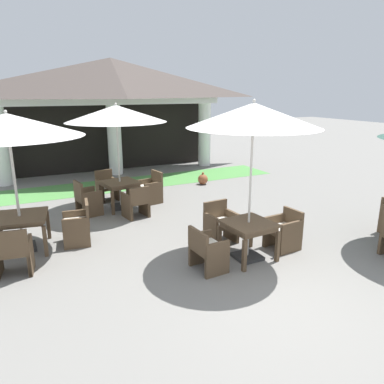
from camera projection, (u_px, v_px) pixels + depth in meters
ground_plane at (270, 287)px, 6.01m from camera, size 60.00×60.00×0.00m
background_pavilion at (111, 87)px, 13.36m from camera, size 8.94×2.80×4.25m
lawn_strip at (130, 183)px, 12.67m from camera, size 10.74×1.82×0.01m
patio_table_near_foreground at (20, 220)px, 7.25m from camera, size 1.15×1.15×0.72m
patio_umbrella_near_foreground at (7, 126)px, 6.75m from camera, size 2.77×2.77×2.78m
patio_chair_near_foreground_south at (13, 253)px, 6.31m from camera, size 0.65×0.58×0.88m
patio_chair_near_foreground_east at (78, 224)px, 7.62m from camera, size 0.62×0.68×0.90m
patio_table_mid_left at (249, 227)px, 6.87m from camera, size 0.91×0.91×0.74m
patio_umbrella_mid_left at (253, 116)px, 6.32m from camera, size 2.37×2.37×2.98m
patio_chair_mid_left_east at (284, 231)px, 7.39m from camera, size 0.62×0.58×0.80m
patio_chair_mid_left_west at (207, 250)px, 6.49m from camera, size 0.53×0.66×0.79m
patio_chair_mid_left_north at (220, 224)px, 7.70m from camera, size 0.63×0.55×0.86m
patio_table_far_back at (120, 185)px, 9.87m from camera, size 1.02×1.02×0.75m
patio_umbrella_far_back at (116, 114)px, 9.37m from camera, size 2.60×2.60×2.82m
patio_chair_far_back_west at (87, 199)px, 9.41m from camera, size 0.63×0.68×0.90m
patio_chair_far_back_north at (107, 187)px, 10.67m from camera, size 0.62×0.61×0.87m
patio_chair_far_back_east at (150, 188)px, 10.46m from camera, size 0.67×0.67×0.89m
patio_chair_far_back_south at (136, 202)px, 9.22m from camera, size 0.64×0.64×0.83m
terracotta_urn at (203, 179)px, 12.52m from camera, size 0.34×0.34×0.43m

